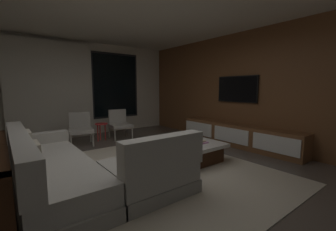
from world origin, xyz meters
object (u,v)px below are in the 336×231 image
(accent_chair_near_window, at_px, (119,122))
(accent_chair_by_curtain, at_px, (80,127))
(side_stool, at_px, (101,127))
(book_stack_on_coffee_table, at_px, (199,142))
(coffee_table, at_px, (186,151))
(sectional_couch, at_px, (77,171))
(mounted_tv, at_px, (237,89))
(media_console, at_px, (238,136))

(accent_chair_near_window, distance_m, accent_chair_by_curtain, 1.07)
(side_stool, bearing_deg, book_stack_on_coffee_table, -73.01)
(accent_chair_near_window, bearing_deg, coffee_table, -86.59)
(book_stack_on_coffee_table, bearing_deg, accent_chair_near_window, 96.58)
(coffee_table, xyz_separation_m, accent_chair_by_curtain, (-1.22, 2.47, 0.25))
(sectional_couch, height_order, side_stool, sectional_couch)
(mounted_tv, bearing_deg, accent_chair_by_curtain, 144.23)
(media_console, bearing_deg, accent_chair_by_curtain, 140.21)
(accent_chair_near_window, bearing_deg, book_stack_on_coffee_table, -83.42)
(book_stack_on_coffee_table, distance_m, mounted_tv, 2.02)
(side_stool, bearing_deg, mounted_tv, -42.17)
(accent_chair_by_curtain, bearing_deg, mounted_tv, -35.77)
(media_console, bearing_deg, accent_chair_near_window, 126.30)
(side_stool, height_order, media_console, media_console)
(side_stool, height_order, mounted_tv, mounted_tv)
(coffee_table, height_order, mounted_tv, mounted_tv)
(accent_chair_near_window, bearing_deg, side_stool, -178.66)
(media_console, bearing_deg, side_stool, 133.38)
(book_stack_on_coffee_table, relative_size, accent_chair_near_window, 0.32)
(sectional_couch, distance_m, accent_chair_by_curtain, 2.64)
(sectional_couch, xyz_separation_m, side_stool, (1.31, 2.61, 0.08))
(coffee_table, relative_size, mounted_tv, 1.06)
(accent_chair_by_curtain, relative_size, side_stool, 1.70)
(side_stool, xyz_separation_m, media_console, (2.37, -2.51, -0.12))
(sectional_couch, distance_m, book_stack_on_coffee_table, 2.15)
(sectional_couch, height_order, media_console, sectional_couch)
(coffee_table, bearing_deg, accent_chair_near_window, 93.41)
(accent_chair_near_window, xyz_separation_m, mounted_tv, (2.03, -2.32, 0.92))
(book_stack_on_coffee_table, height_order, side_stool, side_stool)
(media_console, height_order, mounted_tv, mounted_tv)
(book_stack_on_coffee_table, bearing_deg, sectional_couch, 176.53)
(coffee_table, height_order, accent_chair_near_window, accent_chair_near_window)
(media_console, distance_m, mounted_tv, 1.13)
(accent_chair_by_curtain, bearing_deg, accent_chair_near_window, 4.99)
(sectional_couch, height_order, accent_chair_near_window, sectional_couch)
(coffee_table, bearing_deg, mounted_tv, 7.12)
(accent_chair_by_curtain, distance_m, mounted_tv, 3.92)
(sectional_couch, bearing_deg, media_console, 1.52)
(book_stack_on_coffee_table, xyz_separation_m, side_stool, (-0.84, 2.74, -0.01))
(media_console, bearing_deg, sectional_couch, -178.48)
(accent_chair_near_window, bearing_deg, mounted_tv, -48.81)
(accent_chair_near_window, height_order, mounted_tv, mounted_tv)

